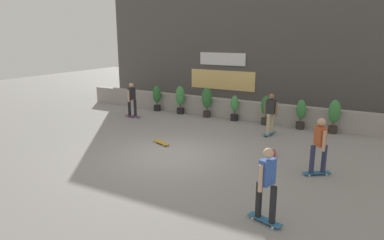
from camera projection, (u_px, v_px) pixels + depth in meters
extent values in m
plane|color=gray|center=(170.00, 155.00, 11.65)|extent=(48.00, 48.00, 0.00)
cube|color=gray|center=(238.00, 109.00, 16.61)|extent=(18.00, 0.40, 0.90)
cube|color=#4C4947|center=(267.00, 47.00, 19.32)|extent=(20.00, 2.00, 6.50)
cube|color=white|center=(222.00, 59.00, 19.66)|extent=(2.80, 0.08, 0.70)
cube|color=#F2CC72|center=(222.00, 80.00, 19.96)|extent=(4.00, 0.06, 1.10)
cylinder|color=black|center=(157.00, 108.00, 18.42)|extent=(0.36, 0.36, 0.30)
cylinder|color=brown|center=(157.00, 104.00, 18.36)|extent=(0.06, 0.06, 0.15)
ellipsoid|color=#2D6B33|center=(157.00, 94.00, 18.24)|extent=(0.43, 0.43, 0.88)
cylinder|color=black|center=(180.00, 111.00, 17.73)|extent=(0.36, 0.36, 0.30)
cylinder|color=brown|center=(180.00, 106.00, 17.67)|extent=(0.06, 0.06, 0.15)
ellipsoid|color=#428C47|center=(180.00, 96.00, 17.54)|extent=(0.47, 0.47, 0.96)
cylinder|color=#2D2823|center=(207.00, 114.00, 17.00)|extent=(0.36, 0.36, 0.30)
cylinder|color=brown|center=(207.00, 110.00, 16.94)|extent=(0.06, 0.06, 0.15)
ellipsoid|color=#2D6B33|center=(207.00, 98.00, 16.80)|extent=(0.49, 0.49, 1.01)
cylinder|color=black|center=(234.00, 117.00, 16.30)|extent=(0.36, 0.36, 0.30)
cylinder|color=brown|center=(234.00, 113.00, 16.25)|extent=(0.06, 0.06, 0.15)
ellipsoid|color=#428C47|center=(235.00, 103.00, 16.14)|extent=(0.36, 0.36, 0.74)
cylinder|color=#2D2823|center=(265.00, 121.00, 15.58)|extent=(0.36, 0.36, 0.30)
cylinder|color=brown|center=(265.00, 116.00, 15.53)|extent=(0.06, 0.06, 0.15)
ellipsoid|color=#2D6B33|center=(266.00, 105.00, 15.41)|extent=(0.42, 0.42, 0.87)
cylinder|color=#2D2823|center=(300.00, 126.00, 14.85)|extent=(0.36, 0.36, 0.30)
cylinder|color=brown|center=(300.00, 121.00, 14.79)|extent=(0.06, 0.06, 0.15)
ellipsoid|color=#387F3D|center=(301.00, 109.00, 14.68)|extent=(0.40, 0.40, 0.82)
cylinder|color=#2D2823|center=(333.00, 130.00, 14.22)|extent=(0.36, 0.36, 0.30)
cylinder|color=brown|center=(333.00, 124.00, 14.16)|extent=(0.06, 0.06, 0.15)
ellipsoid|color=#387F3D|center=(334.00, 111.00, 14.03)|extent=(0.46, 0.46, 0.95)
cube|color=#266699|center=(270.00, 134.00, 13.96)|extent=(0.32, 0.82, 0.02)
cylinder|color=silver|center=(268.00, 136.00, 13.72)|extent=(0.04, 0.06, 0.06)
cylinder|color=silver|center=(265.00, 135.00, 13.82)|extent=(0.04, 0.06, 0.06)
cylinder|color=silver|center=(274.00, 133.00, 14.12)|extent=(0.04, 0.06, 0.06)
cylinder|color=silver|center=(271.00, 133.00, 14.22)|extent=(0.04, 0.06, 0.06)
cylinder|color=tan|center=(268.00, 124.00, 13.72)|extent=(0.14, 0.14, 0.82)
cylinder|color=tan|center=(272.00, 123.00, 14.00)|extent=(0.14, 0.14, 0.82)
cube|color=#262628|center=(271.00, 107.00, 13.69)|extent=(0.39, 0.25, 0.56)
sphere|color=brown|center=(272.00, 96.00, 13.59)|extent=(0.22, 0.22, 0.22)
cylinder|color=brown|center=(277.00, 109.00, 13.57)|extent=(0.09, 0.09, 0.58)
cylinder|color=brown|center=(266.00, 108.00, 13.85)|extent=(0.09, 0.09, 0.58)
cube|color=#72338C|center=(133.00, 116.00, 16.97)|extent=(0.80, 0.20, 0.02)
cylinder|color=silver|center=(127.00, 116.00, 17.03)|extent=(0.06, 0.03, 0.06)
cylinder|color=silver|center=(130.00, 116.00, 17.17)|extent=(0.06, 0.03, 0.06)
cylinder|color=silver|center=(136.00, 118.00, 16.79)|extent=(0.06, 0.03, 0.06)
cylinder|color=silver|center=(138.00, 117.00, 16.92)|extent=(0.06, 0.03, 0.06)
cylinder|color=black|center=(129.00, 107.00, 16.95)|extent=(0.14, 0.14, 0.82)
cylinder|color=black|center=(135.00, 108.00, 16.78)|extent=(0.14, 0.14, 0.82)
cube|color=#262628|center=(132.00, 94.00, 16.70)|extent=(0.20, 0.36, 0.56)
sphere|color=tan|center=(131.00, 85.00, 16.60)|extent=(0.22, 0.22, 0.22)
cylinder|color=tan|center=(129.00, 96.00, 16.52)|extent=(0.09, 0.09, 0.58)
cylinder|color=tan|center=(135.00, 95.00, 16.92)|extent=(0.09, 0.09, 0.58)
cube|color=#266699|center=(265.00, 220.00, 7.47)|extent=(0.82, 0.43, 0.02)
cylinder|color=silver|center=(277.00, 225.00, 7.35)|extent=(0.06, 0.05, 0.06)
cylinder|color=silver|center=(273.00, 227.00, 7.24)|extent=(0.06, 0.05, 0.06)
cylinder|color=silver|center=(257.00, 216.00, 7.71)|extent=(0.06, 0.05, 0.06)
cylinder|color=silver|center=(253.00, 218.00, 7.61)|extent=(0.06, 0.05, 0.06)
cylinder|color=black|center=(273.00, 205.00, 7.24)|extent=(0.14, 0.14, 0.82)
cylinder|color=black|center=(259.00, 199.00, 7.49)|extent=(0.14, 0.14, 0.82)
cube|color=#3359B2|center=(267.00, 172.00, 7.20)|extent=(0.30, 0.40, 0.56)
sphere|color=tan|center=(268.00, 153.00, 7.10)|extent=(0.22, 0.22, 0.22)
cylinder|color=tan|center=(274.00, 172.00, 7.38)|extent=(0.09, 0.09, 0.58)
cylinder|color=tan|center=(261.00, 178.00, 7.06)|extent=(0.09, 0.09, 0.58)
cube|color=#266699|center=(317.00, 173.00, 10.00)|extent=(0.76, 0.64, 0.02)
cylinder|color=silver|center=(309.00, 175.00, 9.90)|extent=(0.06, 0.06, 0.06)
cylinder|color=silver|center=(307.00, 173.00, 10.06)|extent=(0.06, 0.06, 0.06)
cylinder|color=silver|center=(326.00, 175.00, 9.97)|extent=(0.06, 0.06, 0.06)
cylinder|color=silver|center=(324.00, 172.00, 10.12)|extent=(0.06, 0.06, 0.06)
cylinder|color=#282D4C|center=(312.00, 159.00, 9.88)|extent=(0.14, 0.14, 0.82)
cylinder|color=#282D4C|center=(324.00, 159.00, 9.93)|extent=(0.14, 0.14, 0.82)
cube|color=#B24C26|center=(320.00, 136.00, 9.74)|extent=(0.38, 0.41, 0.56)
sphere|color=tan|center=(321.00, 122.00, 9.64)|extent=(0.22, 0.22, 0.22)
cylinder|color=tan|center=(324.00, 141.00, 9.53)|extent=(0.09, 0.09, 0.58)
cylinder|color=tan|center=(316.00, 136.00, 9.98)|extent=(0.09, 0.09, 0.58)
cube|color=maroon|center=(272.00, 153.00, 11.64)|extent=(0.43, 0.82, 0.02)
cylinder|color=silver|center=(275.00, 157.00, 11.38)|extent=(0.05, 0.06, 0.06)
cylinder|color=silver|center=(270.00, 157.00, 11.41)|extent=(0.05, 0.06, 0.06)
cylinder|color=silver|center=(274.00, 152.00, 11.88)|extent=(0.05, 0.06, 0.06)
cylinder|color=silver|center=(270.00, 152.00, 11.91)|extent=(0.05, 0.06, 0.06)
cube|color=#BF8C26|center=(161.00, 142.00, 12.81)|extent=(0.82, 0.46, 0.02)
cylinder|color=silver|center=(167.00, 145.00, 12.68)|extent=(0.06, 0.05, 0.06)
cylinder|color=silver|center=(164.00, 145.00, 12.57)|extent=(0.06, 0.05, 0.06)
cylinder|color=silver|center=(159.00, 141.00, 13.06)|extent=(0.06, 0.05, 0.06)
cylinder|color=silver|center=(155.00, 142.00, 12.96)|extent=(0.06, 0.05, 0.06)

